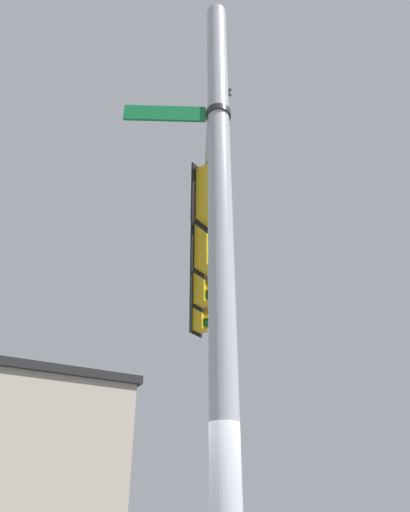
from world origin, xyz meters
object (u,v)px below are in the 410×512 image
Objects in this scene: bird_flying at (227,91)px; traffic_light_mid_outer at (204,283)px; street_name_sign at (192,114)px; traffic_light_mid_inner at (206,246)px; traffic_light_arm_end at (202,312)px; traffic_light_nearest_pole at (210,194)px.

traffic_light_mid_outer is at bearing -136.20° from bird_flying.
bird_flying is at bearing -156.76° from street_name_sign.
traffic_light_mid_inner is 1.00× the size of traffic_light_mid_outer.
traffic_light_arm_end is at bearing -138.48° from bird_flying.
street_name_sign is at bearing 29.90° from traffic_light_nearest_pole.
street_name_sign is 2.77× the size of bird_flying.
traffic_light_mid_inner is 4.28m from street_name_sign.
traffic_light_arm_end is 7.69m from street_name_sign.
street_name_sign is 4.55m from bird_flying.
traffic_light_mid_inner and traffic_light_arm_end have the same top height.
traffic_light_mid_outer is at bearing -145.83° from street_name_sign.
traffic_light_mid_outer is (-2.74, -2.09, 0.00)m from traffic_light_nearest_pole.
street_name_sign is (4.91, 3.33, -0.73)m from traffic_light_mid_outer.
traffic_light_nearest_pole is 5.17m from traffic_light_arm_end.
bird_flying is at bearing 41.52° from traffic_light_arm_end.
traffic_light_nearest_pole is 2.60m from street_name_sign.
traffic_light_mid_inner is at bearing 37.26° from traffic_light_arm_end.
traffic_light_arm_end is at bearing -145.13° from street_name_sign.
bird_flying is (2.31, 2.22, 2.84)m from traffic_light_mid_outer.
traffic_light_nearest_pole reaches higher than street_name_sign.
traffic_light_nearest_pole is 1.72m from traffic_light_mid_inner.
bird_flying is (-0.43, 0.13, 2.84)m from traffic_light_nearest_pole.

